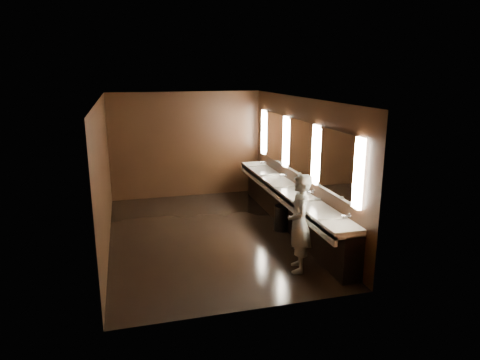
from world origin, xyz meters
name	(u,v)px	position (x,y,z in m)	size (l,w,h in m)	color
floor	(209,235)	(0.00, 0.00, 0.00)	(6.00, 6.00, 0.00)	black
ceiling	(206,99)	(0.00, 0.00, 2.80)	(4.00, 6.00, 0.02)	#2D2D2B
wall_back	(186,145)	(0.00, 3.00, 1.40)	(4.00, 0.02, 2.80)	black
wall_front	(250,218)	(0.00, -3.00, 1.40)	(4.00, 0.02, 2.80)	black
wall_left	(104,176)	(-2.00, 0.00, 1.40)	(0.02, 6.00, 2.80)	black
wall_right	(300,164)	(2.00, 0.00, 1.40)	(0.02, 6.00, 2.80)	black
sink_counter	(290,205)	(1.79, 0.00, 0.50)	(0.55, 5.40, 1.01)	black
mirror_band	(300,148)	(1.98, 0.00, 1.75)	(0.06, 5.03, 1.15)	#FEEED0
person	(299,223)	(1.17, -1.98, 0.84)	(0.62, 0.40, 1.69)	#7FA6BE
trash_bin	(282,218)	(1.58, -0.14, 0.27)	(0.35, 0.35, 0.54)	black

